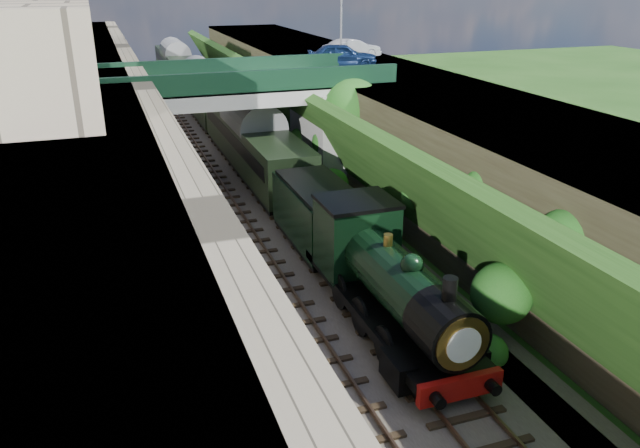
% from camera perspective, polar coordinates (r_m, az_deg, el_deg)
% --- Properties ---
extents(trackbed, '(10.00, 90.00, 0.20)m').
position_cam_1_polar(trackbed, '(34.50, -5.57, 1.67)').
color(trackbed, '#473F38').
rests_on(trackbed, ground).
extents(retaining_wall, '(1.00, 90.00, 7.00)m').
position_cam_1_polar(retaining_wall, '(32.68, -15.23, 6.10)').
color(retaining_wall, '#756B56').
rests_on(retaining_wall, ground).
extents(street_plateau_left, '(6.00, 90.00, 7.00)m').
position_cam_1_polar(street_plateau_left, '(32.65, -21.35, 5.34)').
color(street_plateau_left, '#262628').
rests_on(street_plateau_left, ground).
extents(street_plateau_right, '(8.00, 90.00, 6.25)m').
position_cam_1_polar(street_plateau_right, '(36.88, 8.84, 7.77)').
color(street_plateau_right, '#262628').
rests_on(street_plateau_right, ground).
extents(embankment_slope, '(4.36, 90.00, 6.36)m').
position_cam_1_polar(embankment_slope, '(32.33, 4.33, 5.32)').
color(embankment_slope, '#1E4714').
rests_on(embankment_slope, ground).
extents(track_left, '(2.50, 90.00, 0.20)m').
position_cam_1_polar(track_left, '(34.07, -8.84, 1.50)').
color(track_left, black).
rests_on(track_left, trackbed).
extents(track_right, '(2.50, 90.00, 0.20)m').
position_cam_1_polar(track_right, '(34.73, -3.66, 2.12)').
color(track_right, black).
rests_on(track_right, trackbed).
extents(road_bridge, '(16.00, 6.40, 7.25)m').
position_cam_1_polar(road_bridge, '(37.34, -5.90, 9.59)').
color(road_bridge, gray).
rests_on(road_bridge, ground).
extents(building_far, '(5.00, 10.00, 6.00)m').
position_cam_1_polar(building_far, '(41.65, -24.63, 17.34)').
color(building_far, gray).
rests_on(building_far, street_plateau_left).
extents(building_near, '(4.00, 8.00, 4.00)m').
position_cam_1_polar(building_near, '(25.74, -24.33, 13.39)').
color(building_near, gray).
rests_on(building_near, street_plateau_left).
extents(tree, '(3.60, 3.80, 6.60)m').
position_cam_1_polar(tree, '(35.95, 3.06, 10.12)').
color(tree, black).
rests_on(tree, ground).
extents(lamppost, '(0.87, 0.15, 6.00)m').
position_cam_1_polar(lamppost, '(43.77, 2.01, 18.76)').
color(lamppost, gray).
rests_on(lamppost, street_plateau_right).
extents(car_blue, '(4.89, 3.01, 1.56)m').
position_cam_1_polar(car_blue, '(42.04, 2.01, 15.15)').
color(car_blue, '#11254D').
rests_on(car_blue, street_plateau_right).
extents(car_silver, '(4.42, 2.31, 1.39)m').
position_cam_1_polar(car_silver, '(46.59, 2.95, 15.70)').
color(car_silver, '#9D9DA1').
rests_on(car_silver, street_plateau_right).
extents(locomotive, '(3.10, 10.22, 3.83)m').
position_cam_1_polar(locomotive, '(22.09, 6.25, -5.42)').
color(locomotive, black).
rests_on(locomotive, trackbed).
extents(tender, '(2.70, 6.00, 3.05)m').
position_cam_1_polar(tender, '(28.41, -0.10, 0.52)').
color(tender, black).
rests_on(tender, trackbed).
extents(coach_front, '(2.90, 18.00, 3.70)m').
position_cam_1_polar(coach_front, '(39.82, -6.14, 7.36)').
color(coach_front, black).
rests_on(coach_front, trackbed).
extents(coach_middle, '(2.90, 18.00, 3.70)m').
position_cam_1_polar(coach_middle, '(57.89, -10.64, 11.69)').
color(coach_middle, black).
rests_on(coach_middle, trackbed).
extents(coach_rear, '(2.90, 18.00, 3.70)m').
position_cam_1_polar(coach_rear, '(76.32, -13.03, 13.93)').
color(coach_rear, black).
rests_on(coach_rear, trackbed).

